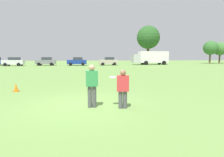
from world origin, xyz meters
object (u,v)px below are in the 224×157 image
(box_truck, at_px, (151,57))
(parked_car_mid_left, at_px, (14,62))
(traffic_cone, at_px, (16,87))
(player_thrower, at_px, (92,84))
(parked_car_mid_right, at_px, (77,61))
(player_defender, at_px, (123,87))
(frisbee, at_px, (113,77))
(parked_car_center, at_px, (46,61))
(parked_car_near_right, at_px, (108,61))

(box_truck, bearing_deg, parked_car_mid_left, -175.16)
(traffic_cone, bearing_deg, player_thrower, -41.65)
(player_thrower, height_order, parked_car_mid_left, parked_car_mid_left)
(player_thrower, relative_size, parked_car_mid_right, 0.39)
(player_defender, distance_m, parked_car_mid_left, 38.84)
(frisbee, distance_m, traffic_cone, 6.55)
(player_defender, bearing_deg, parked_car_mid_right, 97.34)
(frisbee, distance_m, box_truck, 39.19)
(frisbee, xyz_separation_m, parked_car_mid_left, (-17.29, 34.37, -0.27))
(player_defender, xyz_separation_m, box_truck, (12.73, 37.17, 0.91))
(player_defender, xyz_separation_m, parked_car_mid_left, (-17.65, 34.60, 0.09))
(player_thrower, height_order, parked_car_mid_right, parked_car_mid_right)
(player_thrower, distance_m, box_truck, 39.46)
(player_defender, height_order, parked_car_mid_left, parked_car_mid_left)
(parked_car_center, bearing_deg, parked_car_near_right, -1.50)
(traffic_cone, distance_m, parked_car_mid_left, 32.79)
(player_thrower, bearing_deg, player_defender, -12.15)
(box_truck, bearing_deg, parked_car_near_right, -170.50)
(parked_car_mid_left, height_order, parked_car_near_right, same)
(frisbee, relative_size, traffic_cone, 0.56)
(parked_car_mid_left, bearing_deg, player_thrower, -64.39)
(parked_car_mid_right, relative_size, box_truck, 0.50)
(player_defender, height_order, frisbee, player_defender)
(player_thrower, relative_size, frisbee, 6.22)
(frisbee, distance_m, parked_car_near_right, 35.33)
(frisbee, bearing_deg, traffic_cone, 143.06)
(traffic_cone, height_order, parked_car_mid_right, parked_car_mid_right)
(parked_car_center, xyz_separation_m, parked_car_mid_right, (6.80, -0.76, 0.00))
(frisbee, xyz_separation_m, parked_car_near_right, (2.79, 35.21, -0.27))
(parked_car_mid_left, distance_m, parked_car_near_right, 20.10)
(parked_car_mid_left, xyz_separation_m, parked_car_mid_right, (13.13, 0.45, 0.00))
(parked_car_mid_left, height_order, parked_car_mid_right, same)
(parked_car_mid_left, bearing_deg, parked_car_mid_right, 1.96)
(player_defender, relative_size, box_truck, 0.17)
(parked_car_near_right, bearing_deg, player_defender, -93.93)
(player_thrower, height_order, frisbee, player_thrower)
(player_defender, height_order, parked_car_near_right, parked_car_near_right)
(parked_car_mid_left, distance_m, box_truck, 30.50)
(parked_car_center, height_order, box_truck, box_truck)
(traffic_cone, distance_m, parked_car_near_right, 32.33)
(parked_car_mid_left, relative_size, parked_car_mid_right, 1.00)
(parked_car_near_right, bearing_deg, player_thrower, -95.87)
(parked_car_near_right, height_order, box_truck, box_truck)
(player_thrower, height_order, parked_car_center, parked_car_center)
(player_thrower, xyz_separation_m, parked_car_center, (-10.13, 35.55, -0.03))
(traffic_cone, distance_m, box_truck, 37.79)
(frisbee, distance_m, parked_car_center, 37.22)
(traffic_cone, xyz_separation_m, parked_car_mid_left, (-12.11, 30.47, 0.69))
(parked_car_near_right, bearing_deg, parked_car_center, 178.50)
(parked_car_center, distance_m, box_truck, 24.10)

